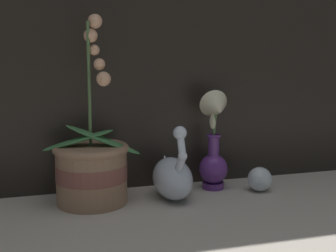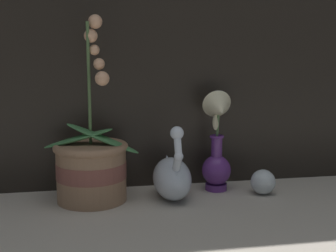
% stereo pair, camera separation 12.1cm
% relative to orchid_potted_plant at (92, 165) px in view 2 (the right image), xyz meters
% --- Properties ---
extents(ground_plane, '(2.80, 2.80, 0.00)m').
position_rel_orchid_potted_plant_xyz_m(ground_plane, '(0.20, -0.12, -0.09)').
color(ground_plane, '#BCB2A3').
extents(orchid_potted_plant, '(0.25, 0.19, 0.47)m').
position_rel_orchid_potted_plant_xyz_m(orchid_potted_plant, '(0.00, 0.00, 0.00)').
color(orchid_potted_plant, '#9E7556').
rests_on(orchid_potted_plant, ground_plane).
extents(swan_figurine, '(0.10, 0.20, 0.20)m').
position_rel_orchid_potted_plant_xyz_m(swan_figurine, '(0.21, -0.02, -0.03)').
color(swan_figurine, silver).
rests_on(swan_figurine, ground_plane).
extents(blue_vase, '(0.08, 0.10, 0.28)m').
position_rel_orchid_potted_plant_xyz_m(blue_vase, '(0.34, 0.02, 0.03)').
color(blue_vase, '#602D7F').
rests_on(blue_vase, ground_plane).
extents(glass_sphere, '(0.07, 0.07, 0.07)m').
position_rel_orchid_potted_plant_xyz_m(glass_sphere, '(0.46, -0.03, -0.06)').
color(glass_sphere, silver).
rests_on(glass_sphere, ground_plane).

